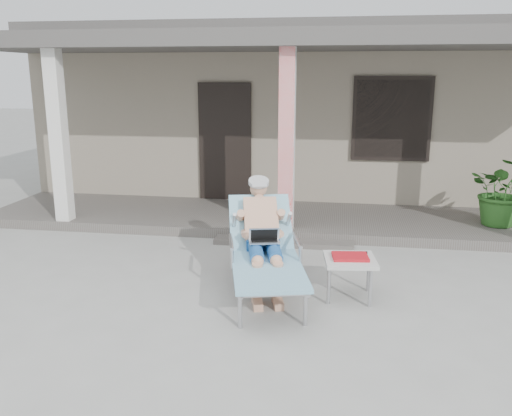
# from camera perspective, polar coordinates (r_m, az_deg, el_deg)

# --- Properties ---
(ground) EXTENTS (60.00, 60.00, 0.00)m
(ground) POSITION_cam_1_polar(r_m,az_deg,el_deg) (6.10, 0.97, -9.20)
(ground) COLOR #9E9E99
(ground) RESTS_ON ground
(house) EXTENTS (10.40, 5.40, 3.30)m
(house) POSITION_cam_1_polar(r_m,az_deg,el_deg) (12.10, 5.43, 10.44)
(house) COLOR gray
(house) RESTS_ON ground
(porch_deck) EXTENTS (10.00, 2.00, 0.15)m
(porch_deck) POSITION_cam_1_polar(r_m,az_deg,el_deg) (8.90, 3.70, -1.20)
(porch_deck) COLOR #605B56
(porch_deck) RESTS_ON ground
(porch_overhang) EXTENTS (10.00, 2.30, 2.85)m
(porch_overhang) POSITION_cam_1_polar(r_m,az_deg,el_deg) (8.54, 3.96, 16.55)
(porch_overhang) COLOR silver
(porch_overhang) RESTS_ON porch_deck
(porch_step) EXTENTS (2.00, 0.30, 0.07)m
(porch_step) POSITION_cam_1_polar(r_m,az_deg,el_deg) (7.81, 2.89, -3.65)
(porch_step) COLOR #605B56
(porch_step) RESTS_ON ground
(lounger) EXTENTS (1.16, 2.02, 1.27)m
(lounger) POSITION_cam_1_polar(r_m,az_deg,el_deg) (6.02, 0.83, -1.61)
(lounger) COLOR #B7B7BC
(lounger) RESTS_ON ground
(side_table) EXTENTS (0.61, 0.61, 0.49)m
(side_table) POSITION_cam_1_polar(r_m,az_deg,el_deg) (6.00, 9.86, -5.61)
(side_table) COLOR beige
(side_table) RESTS_ON ground
(potted_palm) EXTENTS (1.10, 1.00, 1.06)m
(potted_palm) POSITION_cam_1_polar(r_m,az_deg,el_deg) (8.95, 24.60, 1.63)
(potted_palm) COLOR #26591E
(potted_palm) RESTS_ON porch_deck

